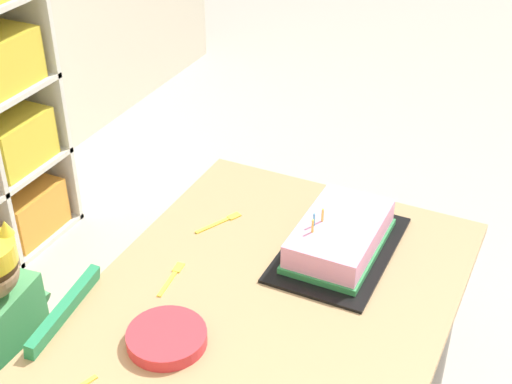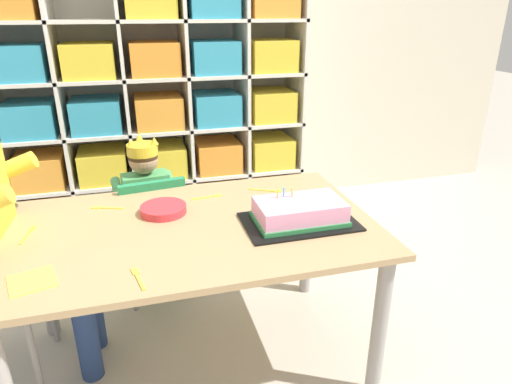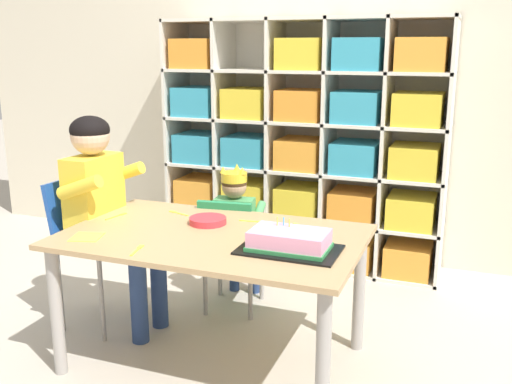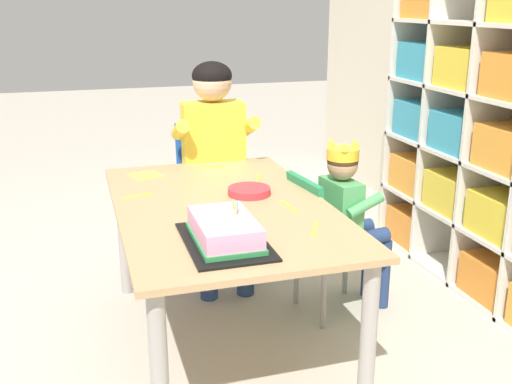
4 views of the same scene
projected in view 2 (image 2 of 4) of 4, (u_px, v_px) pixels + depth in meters
ground at (200, 359)px, 1.85m from camera, size 16.00×16.00×0.00m
classroom_back_wall at (148, 13)px, 2.82m from camera, size 5.38×0.10×2.62m
storage_cubby_shelf at (161, 108)px, 2.80m from camera, size 1.83×0.39×1.59m
activity_table at (193, 245)px, 1.65m from camera, size 1.31×0.81×0.61m
classroom_chair_blue at (152, 230)px, 2.12m from camera, size 0.35×0.39×0.65m
child_with_crown at (146, 196)px, 2.17m from camera, size 0.31×0.32×0.80m
birthday_cake_on_tray at (299, 214)px, 1.63m from camera, size 0.41×0.26×0.12m
paper_plate_stack at (163, 209)px, 1.71m from camera, size 0.17×0.17×0.03m
paper_napkin_square at (32, 281)px, 1.29m from camera, size 0.15×0.15×0.00m
fork_near_cake_tray at (105, 208)px, 1.75m from camera, size 0.13×0.06×0.00m
fork_near_child_seat at (29, 233)px, 1.56m from camera, size 0.04×0.14×0.00m
fork_at_table_front_edge at (138, 277)px, 1.30m from camera, size 0.04×0.13×0.00m
fork_beside_plate_stack at (209, 197)px, 1.86m from camera, size 0.13×0.03×0.00m
fork_by_napkin at (267, 190)px, 1.92m from camera, size 0.13×0.08×0.00m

